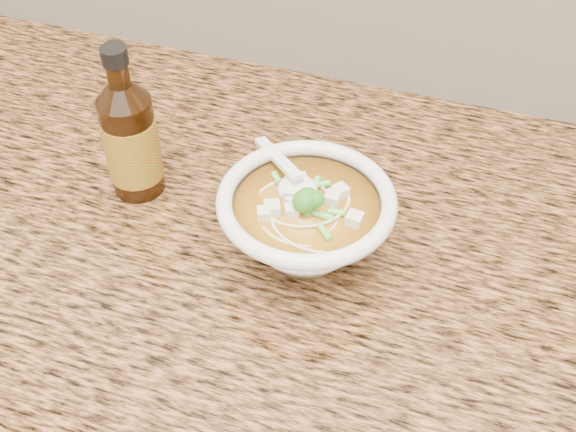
% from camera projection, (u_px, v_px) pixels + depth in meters
% --- Properties ---
extents(counter_slab, '(4.00, 0.68, 0.04)m').
position_uv_depth(counter_slab, '(321.00, 251.00, 0.81)').
color(counter_slab, '#9B6239').
rests_on(counter_slab, cabinet).
extents(soup_bowl, '(0.19, 0.19, 0.10)m').
position_uv_depth(soup_bowl, '(306.00, 223.00, 0.76)').
color(soup_bowl, white).
rests_on(soup_bowl, counter_slab).
extents(hot_sauce_bottle, '(0.07, 0.07, 0.19)m').
position_uv_depth(hot_sauce_bottle, '(131.00, 140.00, 0.81)').
color(hot_sauce_bottle, '#361A07').
rests_on(hot_sauce_bottle, counter_slab).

